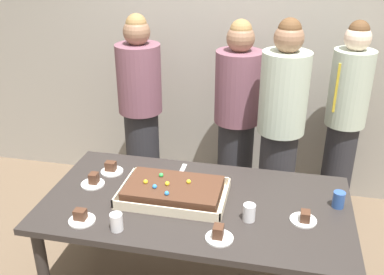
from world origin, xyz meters
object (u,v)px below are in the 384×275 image
drink_cup_far_end (339,200)px  person_striped_tie_right (141,112)px  plated_slice_near_left (93,181)px  person_far_right_suit (280,131)px  plated_slice_far_left (81,218)px  plated_slice_near_right (111,169)px  cake_server_utensil (182,171)px  person_serving_front (237,119)px  party_table (196,213)px  plated_slice_center_front (219,235)px  drink_cup_middle (116,222)px  person_green_shirt_behind (345,121)px  drink_cup_nearest (249,212)px  sheet_cake (174,191)px  plated_slice_far_right (304,218)px

drink_cup_far_end → person_striped_tie_right: person_striped_tie_right is taller
plated_slice_near_left → person_far_right_suit: (1.14, 0.80, 0.11)m
plated_slice_far_left → person_striped_tie_right: size_ratio=0.09×
plated_slice_near_right → cake_server_utensil: (0.46, 0.10, -0.02)m
person_serving_front → person_striped_tie_right: (-0.80, -0.07, 0.02)m
party_table → plated_slice_center_front: (0.19, -0.32, 0.11)m
plated_slice_near_left → person_serving_front: size_ratio=0.09×
plated_slice_far_left → drink_cup_middle: size_ratio=1.50×
drink_cup_middle → plated_slice_far_left: bearing=171.4°
drink_cup_middle → person_green_shirt_behind: (1.32, 1.58, 0.06)m
plated_slice_center_front → person_serving_front: size_ratio=0.09×
plated_slice_far_left → person_striped_tie_right: person_striped_tie_right is taller
plated_slice_far_left → drink_cup_nearest: 0.94m
sheet_cake → person_striped_tie_right: size_ratio=0.38×
drink_cup_middle → plated_slice_near_left: bearing=127.6°
person_green_shirt_behind → person_far_right_suit: (-0.49, -0.36, 0.02)m
party_table → drink_cup_middle: bearing=-134.8°
sheet_cake → person_serving_front: person_serving_front is taller
drink_cup_far_end → person_far_right_suit: 0.82m
sheet_cake → person_striped_tie_right: (-0.55, 1.05, 0.06)m
cake_server_utensil → person_serving_front: 0.85m
plated_slice_near_right → person_striped_tie_right: bearing=94.3°
plated_slice_near_right → plated_slice_far_left: bearing=-85.6°
party_table → plated_slice_far_right: 0.65m
party_table → plated_slice_near_left: plated_slice_near_left is taller
drink_cup_far_end → person_far_right_suit: (-0.37, 0.73, 0.08)m
cake_server_utensil → person_striped_tie_right: bearing=125.7°
sheet_cake → plated_slice_far_left: bearing=-142.4°
party_table → sheet_cake: sheet_cake is taller
plated_slice_center_front → person_green_shirt_behind: size_ratio=0.09×
sheet_cake → person_far_right_suit: person_far_right_suit is taller
sheet_cake → drink_cup_nearest: 0.49m
sheet_cake → plated_slice_near_left: 0.54m
party_table → plated_slice_near_right: size_ratio=12.26×
party_table → plated_slice_near_left: 0.69m
drink_cup_nearest → person_green_shirt_behind: size_ratio=0.06×
party_table → person_far_right_suit: size_ratio=1.07×
party_table → plated_slice_far_right: size_ratio=12.26×
person_far_right_suit → plated_slice_near_left: bearing=-19.3°
drink_cup_far_end → drink_cup_middle: bearing=-157.9°
plated_slice_far_left → plated_slice_near_right: bearing=94.4°
person_striped_tie_right → drink_cup_far_end: bearing=30.5°
plated_slice_near_left → person_far_right_suit: size_ratio=0.09×
drink_cup_nearest → cake_server_utensil: size_ratio=0.50×
person_green_shirt_behind → party_table: bearing=4.2°
plated_slice_near_left → cake_server_utensil: (0.52, 0.28, -0.02)m
drink_cup_middle → cake_server_utensil: bearing=74.3°
drink_cup_nearest → cake_server_utensil: 0.67m
person_serving_front → person_far_right_suit: (0.36, -0.28, 0.04)m
plated_slice_far_left → person_green_shirt_behind: person_green_shirt_behind is taller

